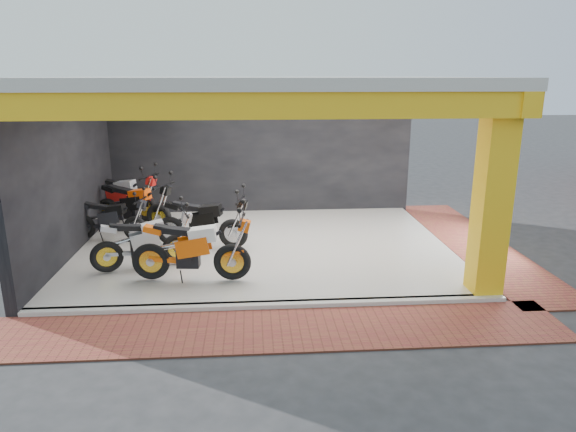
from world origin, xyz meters
name	(u,v)px	position (x,y,z in m)	size (l,w,h in m)	color
ground	(268,284)	(0.00, 0.00, 0.00)	(80.00, 80.00, 0.00)	#2D2D30
showroom_floor	(265,247)	(0.00, 2.00, 0.05)	(8.00, 6.00, 0.10)	silver
showroom_ceiling	(263,82)	(0.00, 2.00, 3.60)	(8.40, 6.40, 0.20)	beige
back_wall	(261,151)	(0.00, 5.10, 1.75)	(8.20, 0.20, 3.50)	black
left_wall	(67,174)	(-4.10, 2.00, 1.75)	(0.20, 6.20, 3.50)	black
corner_column	(492,198)	(3.75, -0.75, 1.75)	(0.50, 0.50, 3.50)	yellow
header_beam_front	(268,105)	(0.00, -1.00, 3.30)	(8.40, 0.30, 0.40)	yellow
header_beam_right	(452,97)	(4.00, 2.00, 3.30)	(0.30, 6.40, 0.40)	yellow
floor_kerb	(270,305)	(0.00, -1.02, 0.05)	(8.00, 0.20, 0.10)	silver
paver_front	(272,330)	(0.00, -1.80, 0.01)	(9.00, 1.40, 0.03)	brown
paver_right	(474,243)	(4.80, 2.00, 0.01)	(1.40, 7.00, 0.03)	brown
moto_hero	(232,245)	(-0.64, -0.03, 0.80)	(2.29, 0.85, 1.40)	#ED580A
moto_row_a	(177,234)	(-1.75, 0.92, 0.73)	(2.05, 0.76, 1.25)	#A9ABB1
moto_row_b	(233,219)	(-0.68, 1.77, 0.76)	(2.17, 0.80, 1.32)	black
moto_row_c	(158,204)	(-2.48, 3.13, 0.79)	(2.27, 0.84, 1.39)	black
moto_row_d	(134,217)	(-2.89, 2.44, 0.68)	(1.90, 0.70, 1.16)	black
moto_row_e	(144,195)	(-2.99, 4.06, 0.82)	(2.36, 0.87, 1.44)	red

